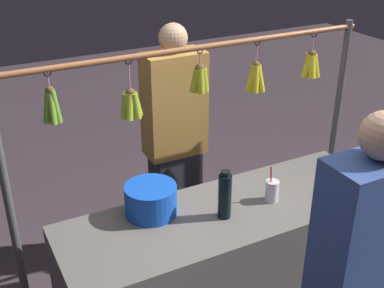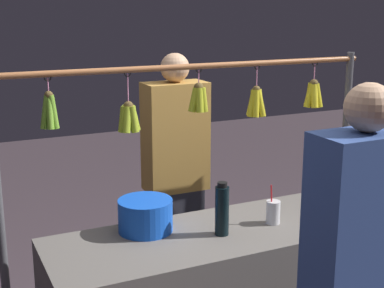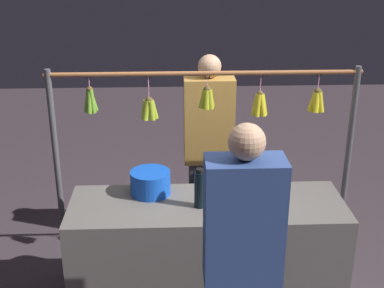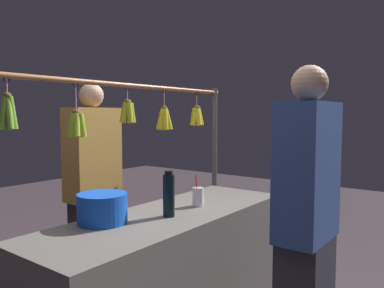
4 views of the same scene
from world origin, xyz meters
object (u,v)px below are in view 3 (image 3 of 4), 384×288
(drink_cup, at_px, (247,196))
(customer_person, at_px, (241,275))
(blue_bucket, at_px, (150,183))
(water_bottle, at_px, (200,189))
(vendor_person, at_px, (208,157))

(drink_cup, xyz_separation_m, customer_person, (0.14, 0.79, -0.06))
(blue_bucket, bearing_deg, customer_person, 117.46)
(blue_bucket, height_order, customer_person, customer_person)
(customer_person, bearing_deg, drink_cup, -99.77)
(water_bottle, distance_m, vendor_person, 0.88)
(drink_cup, relative_size, customer_person, 0.13)
(blue_bucket, height_order, vendor_person, vendor_person)
(water_bottle, distance_m, blue_bucket, 0.39)
(vendor_person, distance_m, customer_person, 1.63)
(water_bottle, bearing_deg, customer_person, 103.05)
(drink_cup, distance_m, customer_person, 0.80)
(vendor_person, bearing_deg, water_bottle, 81.93)
(blue_bucket, distance_m, customer_person, 1.11)
(blue_bucket, distance_m, drink_cup, 0.67)
(blue_bucket, xyz_separation_m, customer_person, (-0.51, 0.98, -0.08))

